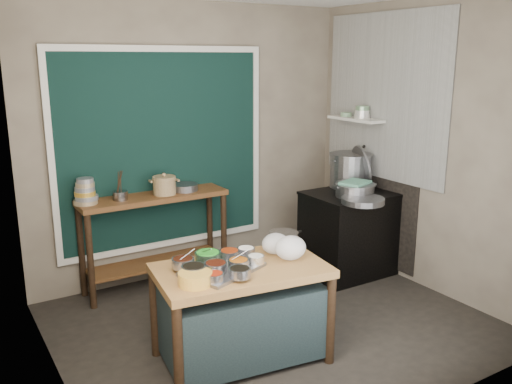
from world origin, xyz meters
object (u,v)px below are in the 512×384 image
saucepan (284,240)px  stove_block (350,234)px  ceramic_crock (164,186)px  steamer (355,190)px  prep_table (241,313)px  back_counter (155,241)px  utensil_cup (120,195)px  yellow_basin (195,279)px  condiment_tray (222,269)px  stock_pot (350,170)px

saucepan → stove_block: bearing=7.9°
ceramic_crock → steamer: (1.71, -0.84, -0.08)m
stove_block → steamer: 0.55m
ceramic_crock → prep_table: bearing=-92.3°
back_counter → saucepan: 1.59m
saucepan → utensil_cup: size_ratio=1.73×
stove_block → utensil_cup: (-2.23, 0.71, 0.57)m
prep_table → ceramic_crock: size_ratio=5.28×
prep_table → utensil_cup: bearing=110.6°
yellow_basin → steamer: (2.20, 0.87, 0.15)m
saucepan → steamer: (1.27, 0.58, 0.13)m
stove_block → condiment_tray: (-2.01, -0.89, 0.34)m
saucepan → stock_pot: size_ratio=0.52×
utensil_cup → ceramic_crock: size_ratio=0.60×
utensil_cup → yellow_basin: bearing=-91.8°
stock_pot → condiment_tray: bearing=-153.1°
yellow_basin → utensil_cup: 1.74m
back_counter → steamer: (1.81, -0.87, 0.47)m
stock_pot → stove_block: bearing=-125.8°
condiment_tray → saucepan: 0.67m
saucepan → stock_pot: 1.79m
condiment_tray → ceramic_crock: bearing=82.1°
utensil_cup → steamer: size_ratio=0.34×
stock_pot → steamer: 0.44m
utensil_cup → stove_block: bearing=-17.8°
condiment_tray → yellow_basin: 0.30m
ceramic_crock → steamer: 1.90m
stock_pot → yellow_basin: bearing=-153.4°
condiment_tray → stove_block: bearing=23.8°
yellow_basin → utensil_cup: bearing=88.2°
stove_block → steamer: steamer is taller
saucepan → prep_table: bearing=179.0°
utensil_cup → saucepan: bearing=-58.9°
condiment_tray → utensil_cup: (-0.22, 1.60, 0.23)m
stove_block → saucepan: saucepan is taller
stove_block → condiment_tray: bearing=-156.2°
stove_block → steamer: size_ratio=2.16×
yellow_basin → stock_pot: 2.73m
steamer → utensil_cup: bearing=158.3°
saucepan → ceramic_crock: size_ratio=1.04×
prep_table → ceramic_crock: 1.72m
condiment_tray → utensil_cup: bearing=97.7°
back_counter → ceramic_crock: size_ratio=6.13×
yellow_basin → ceramic_crock: size_ratio=0.99×
utensil_cup → steamer: utensil_cup is taller
condiment_tray → ceramic_crock: 1.62m
back_counter → utensil_cup: (-0.33, -0.02, 0.52)m
stove_block → ceramic_crock: 2.02m
saucepan → stock_pot: (1.51, 0.93, 0.25)m
condiment_tray → yellow_basin: bearing=-155.5°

